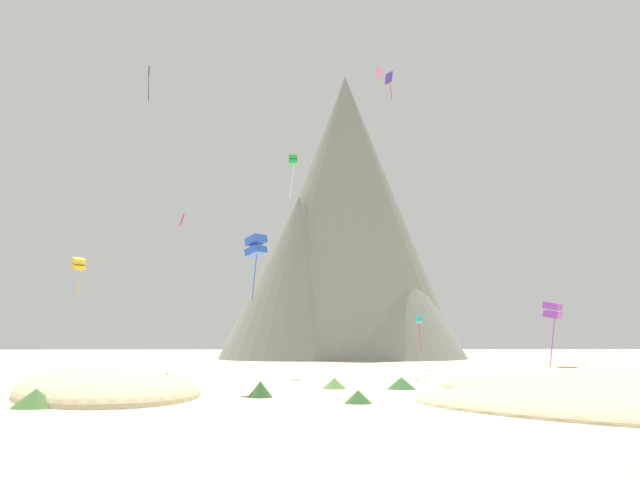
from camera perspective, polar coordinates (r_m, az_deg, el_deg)
ground_plane at (r=32.60m, az=0.24°, el=-15.11°), size 400.00×400.00×0.00m
dune_foreground_left at (r=57.08m, az=20.74°, el=-11.64°), size 26.59×25.25×3.43m
dune_foreground_right at (r=50.30m, az=-17.41°, el=-12.32°), size 17.78×23.98×4.23m
dune_midground at (r=41.12m, az=25.00°, el=-12.93°), size 29.58×29.49×2.51m
bush_low_patch at (r=41.72m, az=3.24°, el=-13.04°), size 2.05×2.05×0.79m
bush_ridge_crest at (r=42.37m, az=-22.82°, el=-12.17°), size 2.77×2.77×1.06m
bush_mid_center at (r=45.95m, az=-5.05°, el=-12.41°), size 2.38×2.38×1.07m
bush_near_right at (r=53.40m, az=6.87°, el=-11.88°), size 2.73×2.73×0.91m
bush_near_left at (r=53.51m, az=1.22°, el=-11.97°), size 2.48×2.48×0.83m
rock_massif at (r=135.26m, az=2.07°, el=0.37°), size 60.78×60.41×58.51m
kite_blue_low at (r=52.37m, az=-5.42°, el=-0.53°), size 1.84×1.83×4.98m
kite_indigo_high at (r=70.69m, az=5.84°, el=13.29°), size 0.77×1.01×2.91m
kite_black_high at (r=99.61m, az=-14.22°, el=13.22°), size 0.14×0.63×5.10m
kite_pink_high at (r=90.71m, az=5.04°, el=13.87°), size 0.96×1.63×3.24m
kite_violet_low at (r=57.51m, az=19.01°, el=-5.68°), size 1.73×1.72×5.68m
kite_green_mid at (r=78.96m, az=-2.30°, el=6.69°), size 1.00×1.05×5.01m
kite_red_low at (r=52.89m, az=-11.56°, el=1.65°), size 0.49×0.77×1.00m
kite_gold_low at (r=89.46m, az=-19.67°, el=-1.93°), size 2.01×2.03×4.94m
kite_cyan_low at (r=86.24m, az=8.35°, el=-6.70°), size 0.79×0.83×4.34m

